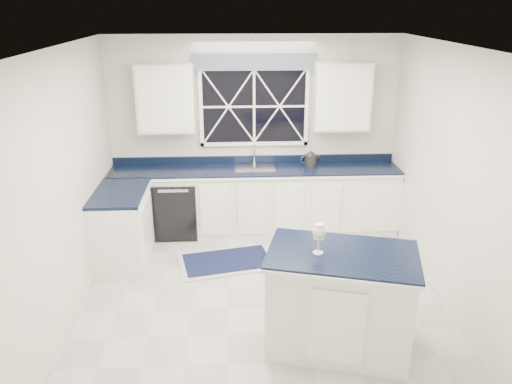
{
  "coord_description": "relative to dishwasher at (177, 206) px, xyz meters",
  "views": [
    {
      "loc": [
        -0.32,
        -4.57,
        3.11
      ],
      "look_at": [
        -0.07,
        0.4,
        1.19
      ],
      "focal_mm": 35.0,
      "sensor_mm": 36.0,
      "label": 1
    }
  ],
  "objects": [
    {
      "name": "ground",
      "position": [
        1.1,
        -1.95,
        -0.41
      ],
      "size": [
        4.5,
        4.5,
        0.0
      ],
      "primitive_type": "plane",
      "color": "#AEAEA9",
      "rests_on": "ground"
    },
    {
      "name": "back_wall",
      "position": [
        1.1,
        0.3,
        0.94
      ],
      "size": [
        4.0,
        0.1,
        2.7
      ],
      "primitive_type": "cube",
      "color": "silver",
      "rests_on": "ground"
    },
    {
      "name": "base_cabinets",
      "position": [
        0.77,
        -0.17,
        0.04
      ],
      "size": [
        3.99,
        1.6,
        0.9
      ],
      "color": "white",
      "rests_on": "ground"
    },
    {
      "name": "countertop",
      "position": [
        1.1,
        0.0,
        0.51
      ],
      "size": [
        3.98,
        0.64,
        0.04
      ],
      "primitive_type": "cube",
      "color": "black",
      "rests_on": "base_cabinets"
    },
    {
      "name": "dishwasher",
      "position": [
        0.0,
        0.0,
        0.0
      ],
      "size": [
        0.6,
        0.58,
        0.82
      ],
      "primitive_type": "cube",
      "color": "black",
      "rests_on": "ground"
    },
    {
      "name": "window",
      "position": [
        1.1,
        0.25,
        1.42
      ],
      "size": [
        1.65,
        0.09,
        1.26
      ],
      "color": "black",
      "rests_on": "ground"
    },
    {
      "name": "upper_cabinets",
      "position": [
        1.1,
        0.13,
        1.49
      ],
      "size": [
        3.1,
        0.34,
        0.9
      ],
      "color": "white",
      "rests_on": "ground"
    },
    {
      "name": "faucet",
      "position": [
        1.1,
        0.19,
        0.69
      ],
      "size": [
        0.05,
        0.2,
        0.3
      ],
      "color": "#B2B2B4",
      "rests_on": "countertop"
    },
    {
      "name": "island",
      "position": [
        1.76,
        -2.6,
        0.09
      ],
      "size": [
        1.5,
        1.12,
        1.0
      ],
      "rotation": [
        0.0,
        0.0,
        -0.26
      ],
      "color": "white",
      "rests_on": "ground"
    },
    {
      "name": "rug",
      "position": [
        0.7,
        -0.91,
        -0.4
      ],
      "size": [
        1.33,
        0.97,
        0.02
      ],
      "rotation": [
        0.0,
        0.0,
        0.21
      ],
      "color": "#A8A8A3",
      "rests_on": "ground"
    },
    {
      "name": "kettle",
      "position": [
        1.88,
        0.13,
        0.63
      ],
      "size": [
        0.29,
        0.22,
        0.21
      ],
      "rotation": [
        0.0,
        0.0,
        0.25
      ],
      "color": "#2E2E30",
      "rests_on": "countertop"
    },
    {
      "name": "wine_glass",
      "position": [
        1.54,
        -2.59,
        0.78
      ],
      "size": [
        0.12,
        0.12,
        0.28
      ],
      "color": "silver",
      "rests_on": "island"
    },
    {
      "name": "soap_bottle",
      "position": [
        1.9,
        0.22,
        0.61
      ],
      "size": [
        0.08,
        0.08,
        0.17
      ],
      "primitive_type": "imported",
      "rotation": [
        0.0,
        0.0,
        -0.08
      ],
      "color": "silver",
      "rests_on": "countertop"
    }
  ]
}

